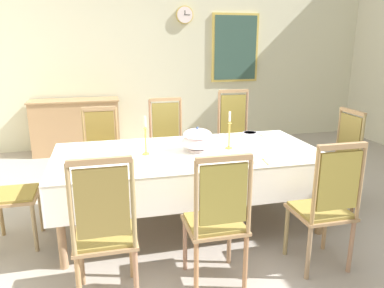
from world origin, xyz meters
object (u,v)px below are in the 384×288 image
Objects in this scene: candlestick_east at (229,134)px; chair_north_b at (168,144)px; chair_north_c at (235,137)px; spoon_primary at (258,134)px; chair_north_a at (102,150)px; bowl_near_right at (254,160)px; mounted_clock at (185,15)px; soup_tureen at (197,139)px; chair_south_b at (217,218)px; chair_head_east at (337,159)px; spoon_secondary at (264,160)px; framed_painting at (235,48)px; chair_south_a at (105,229)px; bowl_near_left at (250,134)px; dining_table at (189,159)px; sideboard at (76,126)px; candlestick_west at (146,139)px; bowl_far_right at (223,136)px; bowl_far_left at (197,138)px; chair_south_c at (326,205)px.

chair_north_b is at bearing 113.50° from candlestick_east.
spoon_primary is at bearing 98.03° from chair_north_c.
bowl_near_right is at bearing 131.78° from chair_north_a.
spoon_primary is 0.59× the size of mounted_clock.
soup_tureen is at bearing 180.00° from candlestick_east.
chair_head_east is (1.72, 1.02, 0.01)m from chair_south_b.
spoon_secondary is (0.10, 0.03, -0.01)m from bowl_near_right.
spoon_primary is at bearing -104.34° from framed_painting.
bowl_near_left is (1.68, 1.49, 0.22)m from chair_south_a.
dining_table is 0.48m from candlestick_east.
chair_head_east is 0.77× the size of sideboard.
framed_painting is at bearing 72.66° from spoon_primary.
framed_painting is (1.67, 2.17, 1.13)m from chair_north_b.
chair_north_c is at bearing 38.41° from chair_head_east.
candlestick_west is (-0.39, 1.02, 0.37)m from chair_south_b.
sideboard is at bearing 112.88° from dining_table.
dining_table is 6.88× the size of candlestick_west.
chair_north_a is 3.39× the size of soup_tureen.
chair_north_c is (1.72, 0.01, 0.05)m from chair_north_a.
chair_north_a is 1.49m from bowl_far_right.
soup_tureen is 2.18× the size of bowl_far_left.
chair_north_c is 8.47× the size of bowl_far_right.
chair_north_b is 1.03× the size of chair_head_east.
candlestick_west is at bearing 162.23° from spoon_secondary.
soup_tureen reaches higher than dining_table.
spoon_primary is 2.94m from framed_painting.
candlestick_east is 1.26× the size of mounted_clock.
soup_tureen is 2.18× the size of bowl_far_right.
mounted_clock is 1.10m from framed_painting.
chair_north_b is at bearing 96.43° from soup_tureen.
candlestick_west reaches higher than spoon_secondary.
dining_table is 15.21× the size of bowl_near_left.
chair_south_a is at bearing -110.01° from mounted_clock.
bowl_near_right is at bearing 22.68° from chair_south_a.
chair_head_east is at bearing 134.98° from sideboard.
bowl_far_left is 1.00× the size of bowl_far_right.
chair_south_a is 4.79m from mounted_clock.
sideboard is (-1.21, 1.91, -0.13)m from chair_north_b.
sideboard is (-1.66, 2.94, -0.48)m from candlestick_east.
chair_north_c is 2.85m from sideboard.
mounted_clock reaches higher than bowl_far_left.
framed_painting reaches higher than chair_south_c.
mounted_clock is (0.72, 4.20, 1.71)m from chair_south_b.
chair_south_a is at bearing -129.33° from dining_table.
chair_north_c reaches higher than chair_north_b.
bowl_far_left is (-0.68, -0.58, 0.19)m from chair_north_c.
bowl_far_left is at bearing 107.72° from bowl_near_right.
soup_tureen is (0.09, 0.00, 0.19)m from dining_table.
chair_south_b is 3.57× the size of mounted_clock.
chair_south_c is 4.54m from mounted_clock.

